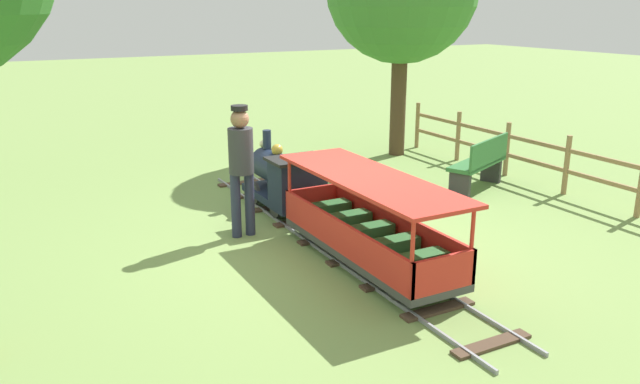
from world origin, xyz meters
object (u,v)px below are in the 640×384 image
Objects in this scene: passenger_car at (368,229)px; conductor_person at (241,161)px; park_bench at (480,164)px; locomotive at (285,178)px.

passenger_car is 1.67× the size of conductor_person.
passenger_car reaches higher than park_bench.
locomotive is 1.07× the size of park_bench.
conductor_person is (-0.85, 1.51, 0.54)m from passenger_car.
conductor_person is at bearing 119.46° from passenger_car.
locomotive reaches higher than passenger_car.
conductor_person reaches higher than passenger_car.
conductor_person is (-0.85, -0.59, 0.47)m from locomotive.
conductor_person is at bearing -177.68° from park_bench.
locomotive is at bearing 172.08° from park_bench.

